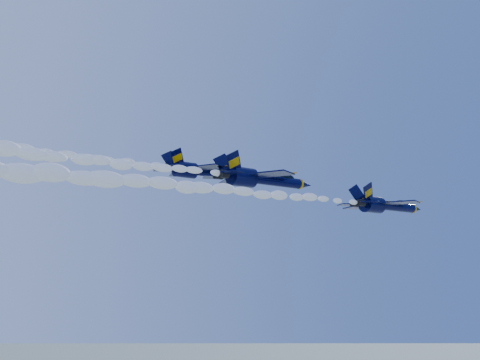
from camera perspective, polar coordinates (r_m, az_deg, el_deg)
jet_lead at (r=78.75m, az=15.27°, el=-2.62°), size 15.14×12.42×5.63m
smoke_trail_jet_lead at (r=54.69m, az=-7.83°, el=-0.55°), size 58.45×2.05×1.85m
jet_second at (r=77.65m, az=2.29°, el=0.15°), size 18.03×14.79×6.70m
jet_third at (r=79.17m, az=-4.04°, el=0.93°), size 15.08×12.37×5.60m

